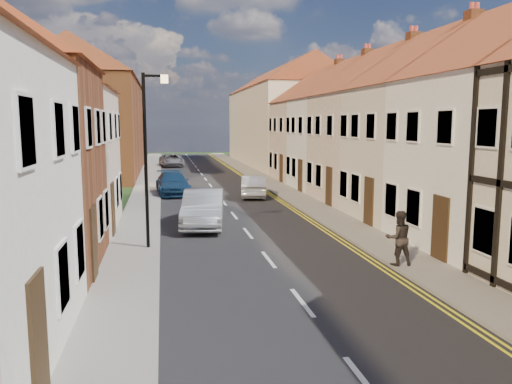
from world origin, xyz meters
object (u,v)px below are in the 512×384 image
object	(u,v)px
lamppost	(148,150)
car_mid_b	(254,186)
pedestrian_right	(399,238)
car_mid	(203,208)
car_distant	(172,160)
car_far	(173,183)

from	to	relation	value
lamppost	car_mid_b	bearing A→B (deg)	63.79
lamppost	pedestrian_right	world-z (taller)	lamppost
pedestrian_right	car_mid_b	world-z (taller)	pedestrian_right
car_mid	car_mid_b	bearing A→B (deg)	73.21
lamppost	car_mid	distance (m)	5.17
lamppost	car_distant	xyz separation A→B (m)	(1.39, 34.59, -2.90)
lamppost	pedestrian_right	xyz separation A→B (m)	(7.51, -3.68, -2.57)
car_far	car_distant	bearing A→B (deg)	85.01
lamppost	car_distant	bearing A→B (deg)	87.70
lamppost	car_far	bearing A→B (deg)	85.62
lamppost	car_far	world-z (taller)	lamppost
car_far	pedestrian_right	distance (m)	18.82
car_mid	car_distant	distance (m)	30.80
car_far	car_mid_b	size ratio (longest dim) A/B	1.17
car_far	car_mid_b	world-z (taller)	car_far
car_distant	car_mid_b	world-z (taller)	car_mid_b
pedestrian_right	car_mid_b	size ratio (longest dim) A/B	0.42
lamppost	car_mid_b	world-z (taller)	lamppost
pedestrian_right	car_mid	bearing A→B (deg)	-50.88
car_mid	car_far	world-z (taller)	car_mid
lamppost	car_far	xyz separation A→B (m)	(1.07, 14.00, -2.85)
car_mid	car_mid_b	xyz separation A→B (m)	(3.69, 8.08, -0.12)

